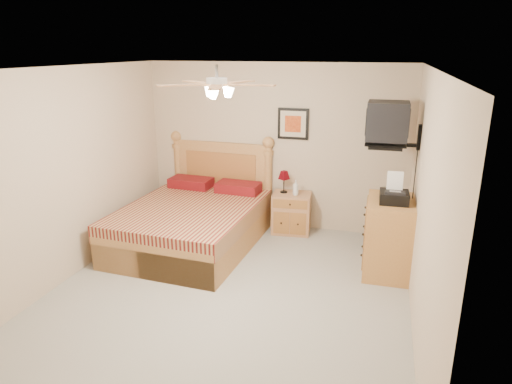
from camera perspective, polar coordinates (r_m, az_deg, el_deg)
floor at (r=5.37m, az=-3.48°, el=-12.51°), size 4.50×4.50×0.00m
ceiling at (r=4.65m, az=-4.06°, el=15.18°), size 4.00×4.50×0.04m
wall_back at (r=6.96m, az=2.44°, el=5.62°), size 4.00×0.04×2.50m
wall_front at (r=3.01m, az=-18.42°, el=-12.03°), size 4.00×0.04×2.50m
wall_left at (r=5.83m, az=-22.64°, el=1.89°), size 0.04×4.50×2.50m
wall_right at (r=4.63m, az=20.31°, el=-1.70°), size 0.04×4.50×2.50m
bed at (r=6.36m, az=-8.22°, el=-0.74°), size 1.80×2.29×1.43m
nightstand at (r=6.93m, az=4.45°, el=-2.62°), size 0.60×0.47×0.61m
table_lamp at (r=6.84m, az=3.51°, el=1.29°), size 0.21×0.21×0.33m
lotion_bottle at (r=6.74m, az=4.98°, el=0.54°), size 0.10×0.10×0.23m
framed_picture at (r=6.82m, az=4.67°, el=8.49°), size 0.46×0.04×0.46m
dresser at (r=5.87m, az=16.23°, el=-5.37°), size 0.57×0.81×0.95m
fax_machine at (r=5.57m, az=16.97°, el=0.44°), size 0.34×0.36×0.35m
magazine_lower at (r=5.95m, az=15.78°, el=-0.05°), size 0.23×0.28×0.02m
magazine_upper at (r=5.97m, az=15.89°, el=0.23°), size 0.27×0.33×0.02m
wall_tv at (r=5.79m, az=17.57°, el=8.01°), size 0.56×0.46×0.58m
ceiling_fan at (r=4.47m, az=-4.91°, el=13.27°), size 1.14×1.14×0.28m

